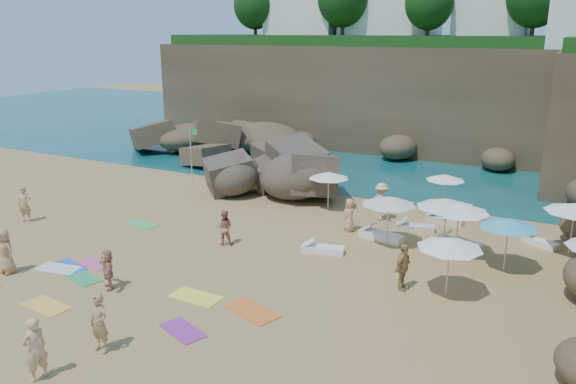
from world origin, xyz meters
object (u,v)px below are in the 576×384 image
at_px(person_stand_0, 25,204).
at_px(person_stand_2, 381,202).
at_px(rock_outcrop, 293,191).
at_px(person_stand_3, 403,267).
at_px(parasol_1, 329,175).
at_px(parasol_2, 389,201).
at_px(person_stand_5, 301,174).
at_px(parasol_0, 299,158).
at_px(lounger_0, 415,228).
at_px(flag_pole, 192,147).
at_px(person_stand_4, 349,215).
at_px(person_stand_1, 224,227).
at_px(person_stand_6, 35,349).

bearing_deg(person_stand_0, person_stand_2, 5.06).
xyz_separation_m(rock_outcrop, person_stand_3, (9.47, -9.88, 0.89)).
distance_m(parasol_1, parasol_2, 5.73).
bearing_deg(person_stand_2, person_stand_5, 4.29).
bearing_deg(parasol_2, person_stand_0, -163.11).
xyz_separation_m(parasol_0, lounger_0, (8.12, -3.91, -1.76)).
height_order(flag_pole, parasol_1, flag_pole).
distance_m(flag_pole, person_stand_4, 12.71).
bearing_deg(person_stand_4, parasol_2, 31.60).
bearing_deg(person_stand_0, flag_pole, 51.75).
xyz_separation_m(parasol_1, lounger_0, (5.03, -1.15, -1.73)).
relative_size(rock_outcrop, lounger_0, 3.82).
distance_m(parasol_0, person_stand_1, 9.73).
relative_size(person_stand_3, person_stand_5, 1.21).
bearing_deg(flag_pole, parasol_2, -19.31).
height_order(person_stand_2, person_stand_5, person_stand_2).
height_order(person_stand_0, person_stand_5, person_stand_0).
xyz_separation_m(parasol_1, person_stand_1, (-2.03, -6.84, -1.06)).
distance_m(rock_outcrop, person_stand_0, 14.45).
height_order(parasol_2, person_stand_5, parasol_2).
distance_m(parasol_0, person_stand_6, 20.48).
xyz_separation_m(person_stand_1, person_stand_4, (4.25, 4.19, -0.01)).
bearing_deg(person_stand_1, lounger_0, -165.26).
bearing_deg(flag_pole, person_stand_3, -29.17).
distance_m(lounger_0, person_stand_1, 9.09).
bearing_deg(lounger_0, flag_pole, 158.01).
distance_m(flag_pole, lounger_0, 15.14).
bearing_deg(person_stand_5, person_stand_4, -57.30).
relative_size(parasol_1, person_stand_4, 1.35).
xyz_separation_m(parasol_0, person_stand_6, (2.12, -20.35, -0.97)).
bearing_deg(person_stand_0, person_stand_3, -19.54).
distance_m(flag_pole, parasol_2, 15.02).
xyz_separation_m(parasol_0, person_stand_2, (6.18, -3.22, -0.93)).
bearing_deg(person_stand_4, person_stand_6, -45.77).
xyz_separation_m(person_stand_5, person_stand_6, (2.30, -21.01, 0.19)).
relative_size(parasol_1, person_stand_0, 1.19).
height_order(person_stand_0, person_stand_6, person_stand_6).
relative_size(parasol_0, person_stand_0, 1.21).
bearing_deg(flag_pole, parasol_1, -7.64).
height_order(person_stand_2, person_stand_3, person_stand_2).
bearing_deg(parasol_2, parasol_0, 139.45).
distance_m(person_stand_1, person_stand_2, 8.18).
relative_size(parasol_2, person_stand_1, 1.49).
xyz_separation_m(flag_pole, person_stand_2, (12.84, -1.77, -1.26)).
xyz_separation_m(parasol_1, person_stand_3, (6.26, -7.63, -0.97)).
relative_size(person_stand_3, person_stand_4, 1.13).
height_order(rock_outcrop, person_stand_6, person_stand_6).
height_order(parasol_0, lounger_0, parasol_0).
relative_size(parasol_1, person_stand_2, 1.11).
bearing_deg(rock_outcrop, person_stand_5, 93.22).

